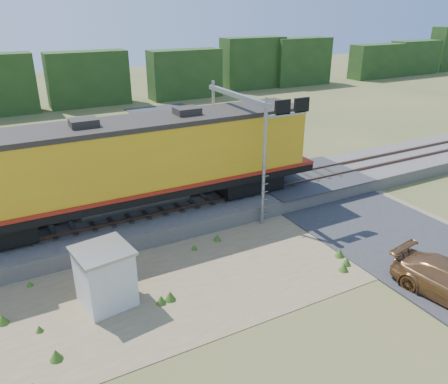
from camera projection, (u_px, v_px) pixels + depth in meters
ground at (263, 262)px, 19.81m from camera, size 140.00×140.00×0.00m
ballast at (205, 205)px, 24.52m from camera, size 70.00×5.00×0.80m
rails at (205, 197)px, 24.33m from camera, size 70.00×1.54×0.16m
dirt_shoulder at (219, 268)px, 19.34m from camera, size 26.00×8.00×0.03m
road at (365, 220)px, 23.42m from camera, size 7.00×66.00×0.86m
tree_line_north at (81, 79)px, 49.40m from camera, size 130.00×3.00×6.50m
weed_clumps at (192, 282)px, 18.37m from camera, size 15.00×6.20×0.56m
locomotive at (126, 164)px, 21.41m from camera, size 20.44×3.12×5.27m
shed at (105, 276)px, 16.62m from camera, size 2.28×2.28×2.39m
signal_gantry at (248, 121)px, 23.16m from camera, size 2.67×6.20×6.72m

